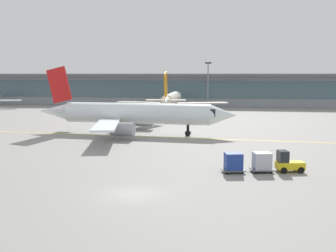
% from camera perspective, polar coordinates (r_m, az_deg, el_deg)
% --- Properties ---
extents(ground_plane, '(400.00, 400.00, 0.00)m').
position_cam_1_polar(ground_plane, '(33.18, -4.92, -9.36)').
color(ground_plane, gray).
extents(taxiway_centreline_stripe, '(109.80, 7.43, 0.01)m').
position_cam_1_polar(taxiway_centreline_stripe, '(63.23, -4.72, -1.40)').
color(taxiway_centreline_stripe, yellow).
rests_on(taxiway_centreline_stripe, ground_plane).
extents(terminal_concourse, '(219.63, 11.00, 9.60)m').
position_cam_1_polar(terminal_concourse, '(125.86, 5.51, 5.12)').
color(terminal_concourse, '#8C939E').
rests_on(terminal_concourse, ground_plane).
extents(gate_airplane_1, '(28.56, 30.70, 10.18)m').
position_cam_1_polar(gate_airplane_1, '(104.94, 0.52, 3.72)').
color(gate_airplane_1, silver).
rests_on(gate_airplane_1, ground_plane).
extents(taxiing_regional_jet, '(32.49, 30.15, 10.76)m').
position_cam_1_polar(taxiing_regional_jet, '(64.89, -4.69, 1.69)').
color(taxiing_regional_jet, white).
rests_on(taxiing_regional_jet, ground_plane).
extents(baggage_tug, '(2.85, 2.10, 2.10)m').
position_cam_1_polar(baggage_tug, '(41.69, 16.32, -4.93)').
color(baggage_tug, yellow).
rests_on(baggage_tug, ground_plane).
extents(cargo_dolly_lead, '(2.41, 2.04, 1.94)m').
position_cam_1_polar(cargo_dolly_lead, '(40.83, 12.92, -4.84)').
color(cargo_dolly_lead, '#595B60').
rests_on(cargo_dolly_lead, ground_plane).
extents(cargo_dolly_trailing, '(2.41, 2.04, 1.94)m').
position_cam_1_polar(cargo_dolly_trailing, '(40.11, 9.07, -4.96)').
color(cargo_dolly_trailing, '#595B60').
rests_on(cargo_dolly_trailing, ground_plane).
extents(apron_light_mast_1, '(1.80, 0.36, 12.89)m').
position_cam_1_polar(apron_light_mast_1, '(118.74, 5.58, 6.06)').
color(apron_light_mast_1, gray).
rests_on(apron_light_mast_1, ground_plane).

